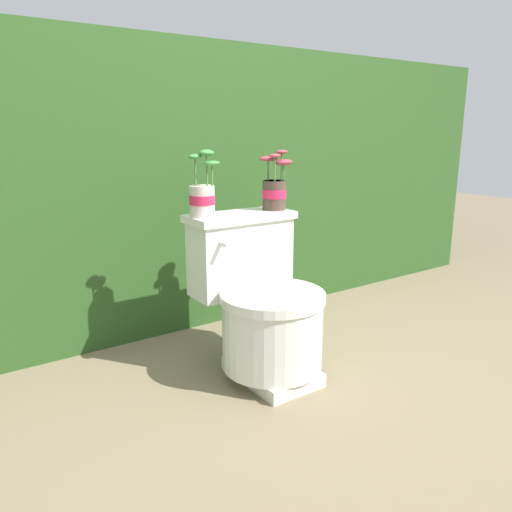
% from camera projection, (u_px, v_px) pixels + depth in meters
% --- Properties ---
extents(ground_plane, '(12.00, 12.00, 0.00)m').
position_uv_depth(ground_plane, '(292.00, 373.00, 2.06)').
color(ground_plane, '#75664C').
extents(hedge_backdrop, '(4.06, 0.94, 1.38)m').
position_uv_depth(hedge_backdrop, '(167.00, 182.00, 2.80)').
color(hedge_backdrop, '#284C1E').
rests_on(hedge_backdrop, ground).
extents(toilet, '(0.45, 0.53, 0.64)m').
position_uv_depth(toilet, '(262.00, 306.00, 2.01)').
color(toilet, silver).
rests_on(toilet, ground).
extents(potted_plant_left, '(0.12, 0.11, 0.26)m').
position_uv_depth(potted_plant_left, '(202.00, 196.00, 1.94)').
color(potted_plant_left, beige).
rests_on(potted_plant_left, toilet).
extents(potted_plant_midleft, '(0.13, 0.11, 0.25)m').
position_uv_depth(potted_plant_midleft, '(275.00, 189.00, 2.11)').
color(potted_plant_midleft, '#47382D').
rests_on(potted_plant_midleft, toilet).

